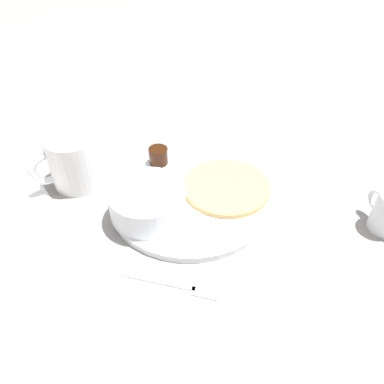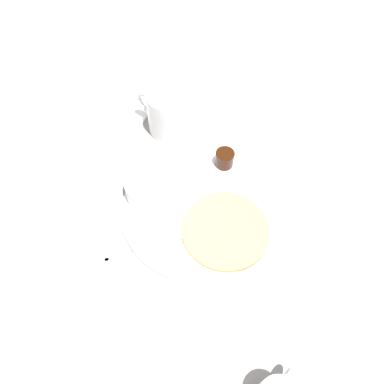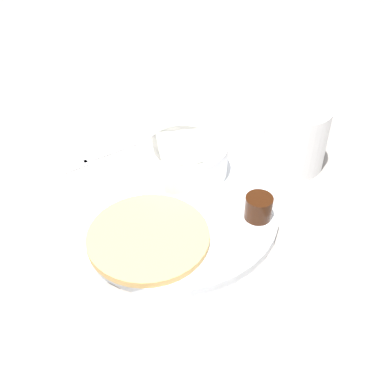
% 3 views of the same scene
% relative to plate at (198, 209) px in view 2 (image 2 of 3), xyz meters
% --- Properties ---
extents(ground_plane, '(4.00, 4.00, 0.00)m').
position_rel_plate_xyz_m(ground_plane, '(0.00, 0.00, -0.01)').
color(ground_plane, gray).
extents(plate, '(0.27, 0.27, 0.01)m').
position_rel_plate_xyz_m(plate, '(0.00, 0.00, 0.00)').
color(plate, white).
rests_on(plate, ground_plane).
extents(pancake_stack, '(0.15, 0.15, 0.01)m').
position_rel_plate_xyz_m(pancake_stack, '(-0.06, 0.02, 0.01)').
color(pancake_stack, tan).
rests_on(pancake_stack, plate).
extents(bowl, '(0.12, 0.12, 0.05)m').
position_rel_plate_xyz_m(bowl, '(0.08, 0.01, 0.03)').
color(bowl, white).
rests_on(bowl, plate).
extents(syrup_cup, '(0.04, 0.04, 0.03)m').
position_rel_plate_xyz_m(syrup_cup, '(0.01, -0.11, 0.02)').
color(syrup_cup, black).
rests_on(syrup_cup, plate).
extents(butter_ramekin, '(0.04, 0.04, 0.04)m').
position_rel_plate_xyz_m(butter_ramekin, '(0.11, -0.01, 0.02)').
color(butter_ramekin, white).
rests_on(butter_ramekin, plate).
extents(coffee_mug, '(0.13, 0.09, 0.10)m').
position_rel_plate_xyz_m(coffee_mug, '(0.15, -0.14, 0.04)').
color(coffee_mug, white).
rests_on(coffee_mug, ground_plane).
extents(fork, '(0.11, 0.10, 0.00)m').
position_rel_plate_xyz_m(fork, '(0.09, 0.15, -0.00)').
color(fork, silver).
rests_on(fork, ground_plane).
extents(napkin, '(0.13, 0.11, 0.00)m').
position_rel_plate_xyz_m(napkin, '(0.27, -0.13, -0.00)').
color(napkin, white).
rests_on(napkin, ground_plane).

